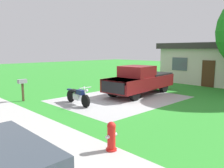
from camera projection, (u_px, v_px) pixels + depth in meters
ground_plane at (121, 99)px, 13.83m from camera, size 80.00×80.00×0.00m
driveway_pad at (121, 99)px, 13.83m from camera, size 5.69×7.49×0.01m
sidewalk_strip at (22, 120)px, 9.69m from camera, size 36.00×1.80×0.01m
motorcycle at (78, 96)px, 12.32m from camera, size 2.21×0.70×1.09m
pickup_truck at (141, 80)px, 15.15m from camera, size 2.51×5.78×1.90m
fire_hydrant at (111, 136)px, 6.70m from camera, size 0.32×0.40×0.87m
mailbox at (22, 84)px, 13.08m from camera, size 0.26×0.48×1.26m
neighbor_house at (221, 63)px, 19.75m from camera, size 9.60×5.60×3.50m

